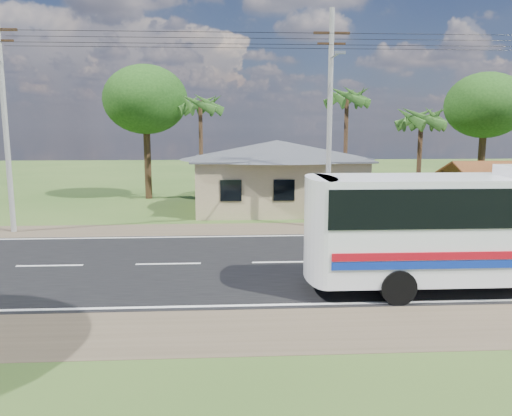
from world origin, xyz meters
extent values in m
plane|color=#2B491A|center=(0.00, 0.00, 0.00)|extent=(120.00, 120.00, 0.00)
cube|color=black|center=(0.00, 0.00, 0.01)|extent=(120.00, 10.00, 0.02)
cube|color=brown|center=(0.00, 6.50, 0.01)|extent=(120.00, 3.00, 0.01)
cube|color=brown|center=(0.00, -6.50, 0.01)|extent=(120.00, 3.00, 0.01)
cube|color=silver|center=(0.00, 4.70, 0.03)|extent=(120.00, 0.15, 0.01)
cube|color=silver|center=(0.00, -4.70, 0.03)|extent=(120.00, 0.15, 0.01)
cube|color=silver|center=(0.00, 0.00, 0.03)|extent=(120.00, 0.15, 0.01)
cube|color=tan|center=(1.00, 13.00, 1.60)|extent=(10.00, 8.00, 3.20)
cube|color=#4C4F54|center=(1.00, 13.00, 3.25)|extent=(10.60, 8.60, 0.10)
pyramid|color=#4C4F54|center=(1.00, 13.00, 4.40)|extent=(12.40, 10.00, 1.20)
cube|color=black|center=(-2.00, 8.98, 1.70)|extent=(1.20, 0.08, 1.20)
cube|color=black|center=(1.00, 8.98, 1.70)|extent=(1.20, 0.08, 1.20)
cube|color=black|center=(4.00, 8.98, 1.70)|extent=(1.20, 0.08, 1.20)
cylinder|color=#3D2716|center=(10.70, 6.70, 1.30)|extent=(0.16, 0.16, 2.60)
cylinder|color=#3D2716|center=(10.70, 10.30, 1.30)|extent=(0.16, 0.16, 2.60)
cube|color=brown|center=(13.00, 7.40, 2.90)|extent=(5.20, 2.28, 0.90)
cube|color=brown|center=(13.00, 9.60, 2.90)|extent=(5.20, 2.28, 0.90)
cube|color=#3D2716|center=(13.00, 8.50, 3.25)|extent=(5.20, 0.12, 0.12)
cube|color=#9E9E99|center=(12.00, 5.60, 0.45)|extent=(7.00, 0.30, 0.90)
cylinder|color=#9E9E99|center=(-13.00, 6.50, 5.50)|extent=(0.26, 0.26, 11.00)
cylinder|color=#9E9E99|center=(3.00, 6.50, 5.50)|extent=(0.26, 0.26, 11.00)
cube|color=#3D2716|center=(3.00, 6.50, 9.80)|extent=(1.80, 0.12, 0.12)
cube|color=#3D2716|center=(3.00, 6.50, 9.30)|extent=(1.40, 0.10, 0.10)
cylinder|color=gray|center=(3.00, 5.50, 8.60)|extent=(0.08, 2.00, 0.08)
cube|color=gray|center=(3.00, 4.50, 8.60)|extent=(0.50, 0.18, 0.12)
cylinder|color=black|center=(-5.00, 6.50, 9.60)|extent=(16.00, 0.02, 0.02)
cylinder|color=black|center=(10.50, 6.50, 9.60)|extent=(15.00, 0.02, 0.02)
cylinder|color=#47301E|center=(9.50, 11.00, 3.00)|extent=(0.28, 0.28, 6.00)
cylinder|color=#47301E|center=(6.00, 15.50, 3.75)|extent=(0.28, 0.28, 7.50)
cylinder|color=#47301E|center=(-4.00, 16.00, 3.50)|extent=(0.28, 0.28, 7.00)
cylinder|color=#47301E|center=(-8.00, 18.00, 2.97)|extent=(0.50, 0.50, 5.95)
ellipsoid|color=#17390F|center=(-8.00, 18.00, 7.15)|extent=(6.00, 6.00, 4.92)
cylinder|color=#47301E|center=(16.00, 16.00, 2.80)|extent=(0.50, 0.50, 5.60)
ellipsoid|color=#17390F|center=(16.00, 16.00, 6.72)|extent=(5.60, 5.60, 4.59)
cube|color=black|center=(0.73, -3.54, 2.53)|extent=(0.14, 2.48, 1.94)
cylinder|color=black|center=(2.88, -4.78, 0.54)|extent=(1.08, 0.38, 1.08)
cylinder|color=black|center=(2.88, -2.31, 0.54)|extent=(1.08, 0.38, 1.08)
imported|color=black|center=(7.14, 6.83, 0.49)|extent=(1.86, 0.69, 0.97)
imported|color=navy|center=(7.15, 6.93, 0.90)|extent=(0.76, 0.63, 1.79)
camera|label=1|loc=(-2.17, -18.83, 5.30)|focal=35.00mm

